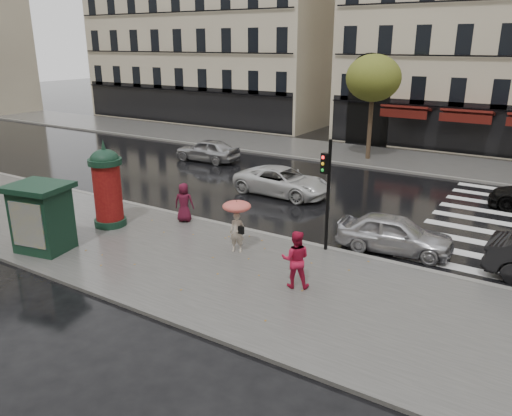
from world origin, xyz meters
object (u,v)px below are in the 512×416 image
Objects in this scene: morris_column at (107,185)px; newsstand at (42,217)px; car_silver at (395,233)px; car_far_silver at (207,150)px; traffic_light at (327,185)px; woman_umbrella at (237,218)px; woman_red at (296,259)px; car_white at (282,181)px; man_burgundy at (184,202)px.

newsstand is (-0.02, -3.05, -0.45)m from morris_column.
car_far_silver is at bearing 54.54° from car_silver.
morris_column reaches higher than car_far_silver.
morris_column is 0.87× the size of car_silver.
morris_column is 0.88× the size of traffic_light.
traffic_light is 15.88m from car_far_silver.
woman_red is (3.04, -1.30, -0.38)m from woman_umbrella.
traffic_light is 7.65m from car_white.
man_burgundy is 6.49m from traffic_light.
woman_red is at bearing 153.36° from car_silver.
man_burgundy is 5.56m from newsstand.
morris_column is at bearing -175.07° from woman_umbrella.
woman_red is 0.51× the size of morris_column.
man_burgundy is 0.33× the size of car_white.
man_burgundy is 6.08m from car_white.
traffic_light is at bearing 32.06° from newsstand.
car_silver is at bearing -134.53° from woman_red.
man_burgundy is 0.40× the size of car_silver.
morris_column reaches higher than man_burgundy.
car_silver is (1.65, 4.57, -0.33)m from woman_red.
man_burgundy reaches higher than car_silver.
car_far_silver is (-10.00, 11.31, -0.68)m from woman_umbrella.
woman_red is 10.20m from car_white.
car_silver is at bearing 58.69° from car_far_silver.
woman_umbrella is 0.46× the size of car_far_silver.
car_white is (3.70, 10.96, -0.70)m from newsstand.
car_far_silver is at bearing 131.47° from woman_umbrella.
newsstand is 15.42m from car_far_silver.
woman_umbrella is at bearing -161.07° from car_white.
woman_umbrella is 0.47× the size of car_silver.
man_burgundy is at bearing 95.35° from car_silver.
man_burgundy is at bearing 30.07° from car_far_silver.
woman_umbrella is 4.00m from man_burgundy.
woman_umbrella is 5.76m from car_silver.
traffic_light is at bearing 15.16° from morris_column.
car_far_silver is at bearing 108.79° from morris_column.
woman_umbrella reaches higher than man_burgundy.
woman_umbrella is at bearing -47.81° from woman_red.
newsstand is (-9.03, -2.27, 0.36)m from woman_red.
woman_red is 9.31m from newsstand.
woman_umbrella is 6.01m from morris_column.
morris_column is (-2.29, -1.99, 0.89)m from man_burgundy.
newsstand is 11.59m from car_white.
newsstand is (-2.30, -5.04, 0.44)m from man_burgundy.
woman_umbrella is 0.39× the size of car_white.
traffic_light is at bearing 34.89° from woman_umbrella.
car_silver is 16.74m from car_far_silver.
car_silver is (10.66, 3.79, -1.13)m from morris_column.
car_white is at bearing 131.10° from traffic_light.
car_far_silver is at bearing -68.72° from woman_red.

